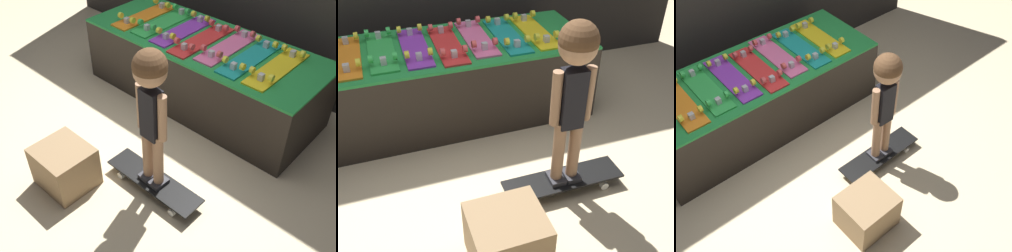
% 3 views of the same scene
% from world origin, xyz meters
% --- Properties ---
extents(ground_plane, '(16.00, 16.00, 0.00)m').
position_xyz_m(ground_plane, '(0.00, 0.00, 0.00)').
color(ground_plane, beige).
extents(display_rack, '(2.15, 0.84, 0.61)m').
position_xyz_m(display_rack, '(0.00, 0.60, 0.30)').
color(display_rack, black).
rests_on(display_rack, ground_plane).
extents(skateboard_orange_on_rack, '(0.19, 0.70, 0.09)m').
position_xyz_m(skateboard_orange_on_rack, '(-0.71, 0.60, 0.62)').
color(skateboard_orange_on_rack, orange).
rests_on(skateboard_orange_on_rack, display_rack).
extents(skateboard_green_on_rack, '(0.19, 0.70, 0.09)m').
position_xyz_m(skateboard_green_on_rack, '(-0.47, 0.62, 0.62)').
color(skateboard_green_on_rack, green).
rests_on(skateboard_green_on_rack, display_rack).
extents(skateboard_purple_on_rack, '(0.19, 0.70, 0.09)m').
position_xyz_m(skateboard_purple_on_rack, '(-0.24, 0.61, 0.62)').
color(skateboard_purple_on_rack, purple).
rests_on(skateboard_purple_on_rack, display_rack).
extents(skateboard_red_on_rack, '(0.19, 0.70, 0.09)m').
position_xyz_m(skateboard_red_on_rack, '(-0.00, 0.58, 0.62)').
color(skateboard_red_on_rack, red).
rests_on(skateboard_red_on_rack, display_rack).
extents(skateboard_pink_on_rack, '(0.19, 0.70, 0.09)m').
position_xyz_m(skateboard_pink_on_rack, '(0.24, 0.63, 0.62)').
color(skateboard_pink_on_rack, pink).
rests_on(skateboard_pink_on_rack, display_rack).
extents(skateboard_teal_on_rack, '(0.19, 0.70, 0.09)m').
position_xyz_m(skateboard_teal_on_rack, '(0.47, 0.60, 0.62)').
color(skateboard_teal_on_rack, teal).
rests_on(skateboard_teal_on_rack, display_rack).
extents(skateboard_yellow_on_rack, '(0.19, 0.70, 0.09)m').
position_xyz_m(skateboard_yellow_on_rack, '(0.71, 0.61, 0.62)').
color(skateboard_yellow_on_rack, yellow).
rests_on(skateboard_yellow_on_rack, display_rack).
extents(skateboard_on_floor, '(0.77, 0.21, 0.09)m').
position_xyz_m(skateboard_on_floor, '(0.47, -0.51, 0.08)').
color(skateboard_on_floor, black).
rests_on(skateboard_on_floor, ground_plane).
extents(child, '(0.25, 0.21, 1.04)m').
position_xyz_m(child, '(0.47, -0.51, 0.82)').
color(child, '#2D2D33').
rests_on(child, skateboard_on_floor).
extents(storage_box, '(0.38, 0.35, 0.32)m').
position_xyz_m(storage_box, '(-0.04, -0.89, 0.16)').
color(storage_box, '#8E704C').
rests_on(storage_box, ground_plane).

